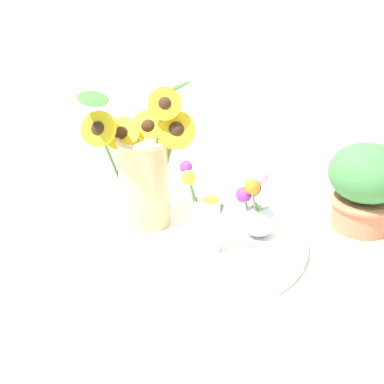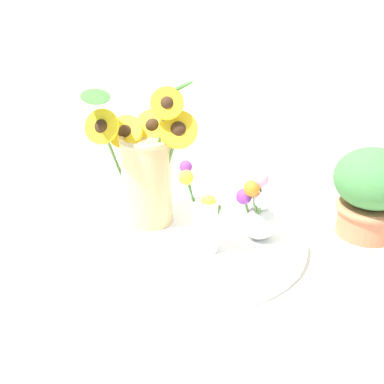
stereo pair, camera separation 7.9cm
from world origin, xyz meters
name	(u,v)px [view 2 (the right image)]	position (x,y,z in m)	size (l,w,h in m)	color
ground_plane	(200,265)	(0.00, 0.00, 0.00)	(6.00, 6.00, 0.00)	silver
serving_tray	(192,240)	(-0.03, 0.08, 0.01)	(0.51, 0.51, 0.02)	white
mason_jar_sunflowers	(146,168)	(-0.15, 0.14, 0.15)	(0.27, 0.23, 0.34)	#D1B77A
vase_small_center	(205,216)	(0.01, 0.03, 0.10)	(0.12, 0.09, 0.19)	white
vase_bulb_right	(258,213)	(0.11, 0.10, 0.08)	(0.09, 0.08, 0.17)	white
potted_plant	(372,190)	(0.36, 0.20, 0.11)	(0.18, 0.18, 0.21)	#B7704C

